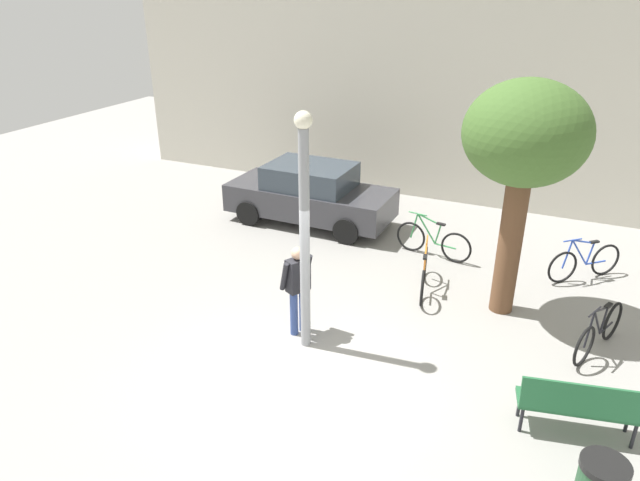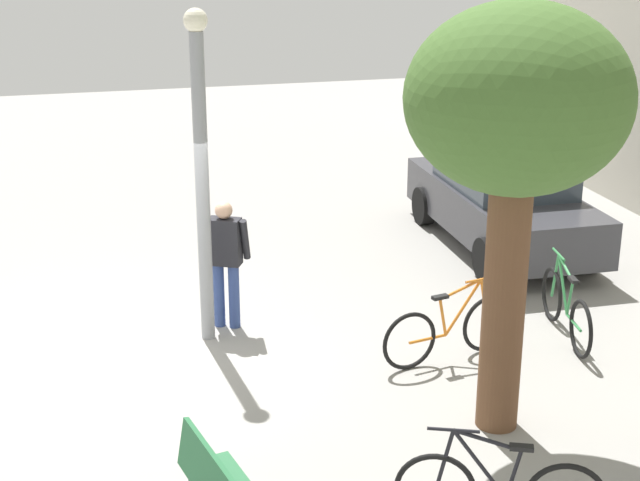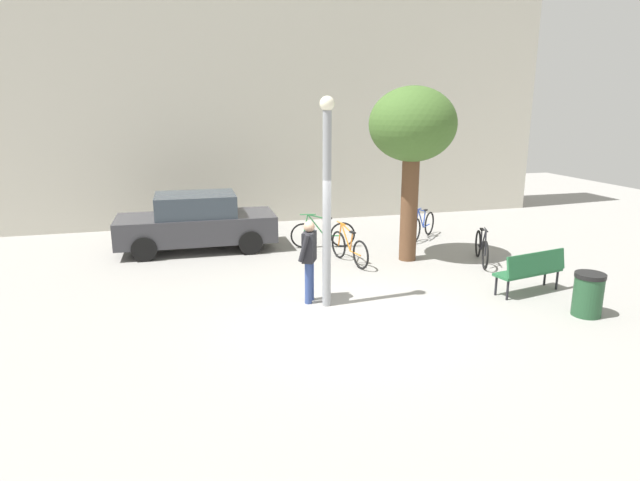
{
  "view_description": "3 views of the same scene",
  "coord_description": "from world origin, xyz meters",
  "px_view_note": "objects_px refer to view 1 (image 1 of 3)",
  "views": [
    {
      "loc": [
        3.34,
        -6.83,
        5.78
      ],
      "look_at": [
        -0.81,
        2.32,
        1.21
      ],
      "focal_mm": 32.48,
      "sensor_mm": 36.0,
      "label": 1
    },
    {
      "loc": [
        10.67,
        -0.72,
        5.1
      ],
      "look_at": [
        -0.97,
        2.31,
        0.93
      ],
      "focal_mm": 54.19,
      "sensor_mm": 36.0,
      "label": 2
    },
    {
      "loc": [
        -3.1,
        -8.96,
        3.88
      ],
      "look_at": [
        -0.25,
        1.57,
        1.11
      ],
      "focal_mm": 30.16,
      "sensor_mm": 36.0,
      "label": 3
    }
  ],
  "objects_px": {
    "lamppost": "(304,225)",
    "bicycle_black": "(599,332)",
    "park_bench": "(580,404)",
    "person_by_lamppost": "(298,284)",
    "bicycle_orange": "(424,274)",
    "plaza_tree": "(525,140)",
    "bicycle_green": "(433,241)",
    "parked_car_charcoal": "(310,194)",
    "bicycle_blue": "(584,262)"
  },
  "relations": [
    {
      "from": "lamppost",
      "to": "bicycle_black",
      "type": "xyz_separation_m",
      "value": [
        4.57,
        1.83,
        -1.85
      ]
    },
    {
      "from": "park_bench",
      "to": "person_by_lamppost",
      "type": "bearing_deg",
      "value": 170.8
    },
    {
      "from": "bicycle_orange",
      "to": "bicycle_black",
      "type": "bearing_deg",
      "value": -14.75
    },
    {
      "from": "bicycle_black",
      "to": "lamppost",
      "type": "bearing_deg",
      "value": -158.18
    },
    {
      "from": "lamppost",
      "to": "plaza_tree",
      "type": "distance_m",
      "value": 4.02
    },
    {
      "from": "park_bench",
      "to": "bicycle_green",
      "type": "distance_m",
      "value": 5.76
    },
    {
      "from": "park_bench",
      "to": "bicycle_orange",
      "type": "distance_m",
      "value": 4.33
    },
    {
      "from": "lamppost",
      "to": "bicycle_green",
      "type": "distance_m",
      "value": 4.82
    },
    {
      "from": "person_by_lamppost",
      "to": "bicycle_black",
      "type": "xyz_separation_m",
      "value": [
        4.85,
        1.54,
        -0.58
      ]
    },
    {
      "from": "plaza_tree",
      "to": "parked_car_charcoal",
      "type": "xyz_separation_m",
      "value": [
        -5.16,
        2.4,
        -2.53
      ]
    },
    {
      "from": "person_by_lamppost",
      "to": "parked_car_charcoal",
      "type": "height_order",
      "value": "person_by_lamppost"
    },
    {
      "from": "lamppost",
      "to": "bicycle_black",
      "type": "height_order",
      "value": "lamppost"
    },
    {
      "from": "park_bench",
      "to": "bicycle_blue",
      "type": "height_order",
      "value": "bicycle_blue"
    },
    {
      "from": "bicycle_green",
      "to": "park_bench",
      "type": "bearing_deg",
      "value": -55.93
    },
    {
      "from": "bicycle_orange",
      "to": "park_bench",
      "type": "bearing_deg",
      "value": -46.38
    },
    {
      "from": "park_bench",
      "to": "plaza_tree",
      "type": "height_order",
      "value": "plaza_tree"
    },
    {
      "from": "bicycle_blue",
      "to": "bicycle_orange",
      "type": "xyz_separation_m",
      "value": [
        -2.91,
        -1.87,
        -0.0
      ]
    },
    {
      "from": "park_bench",
      "to": "plaza_tree",
      "type": "bearing_deg",
      "value": 115.33
    },
    {
      "from": "bicycle_blue",
      "to": "bicycle_black",
      "type": "xyz_separation_m",
      "value": [
        0.31,
        -2.72,
        -0.0
      ]
    },
    {
      "from": "park_bench",
      "to": "parked_car_charcoal",
      "type": "bearing_deg",
      "value": 140.47
    },
    {
      "from": "bicycle_black",
      "to": "bicycle_orange",
      "type": "xyz_separation_m",
      "value": [
        -3.22,
        0.85,
        0.0
      ]
    },
    {
      "from": "lamppost",
      "to": "bicycle_black",
      "type": "relative_size",
      "value": 2.39
    },
    {
      "from": "person_by_lamppost",
      "to": "bicycle_blue",
      "type": "height_order",
      "value": "person_by_lamppost"
    },
    {
      "from": "bicycle_blue",
      "to": "bicycle_black",
      "type": "height_order",
      "value": "same"
    },
    {
      "from": "park_bench",
      "to": "bicycle_blue",
      "type": "distance_m",
      "value": 5.01
    },
    {
      "from": "plaza_tree",
      "to": "bicycle_green",
      "type": "height_order",
      "value": "plaza_tree"
    },
    {
      "from": "bicycle_black",
      "to": "parked_car_charcoal",
      "type": "xyz_separation_m",
      "value": [
        -6.83,
        3.16,
        0.39
      ]
    },
    {
      "from": "lamppost",
      "to": "bicycle_blue",
      "type": "xyz_separation_m",
      "value": [
        4.25,
        4.55,
        -1.85
      ]
    },
    {
      "from": "bicycle_green",
      "to": "bicycle_orange",
      "type": "xyz_separation_m",
      "value": [
        0.24,
        -1.63,
        0.0
      ]
    },
    {
      "from": "plaza_tree",
      "to": "bicycle_green",
      "type": "distance_m",
      "value": 3.83
    },
    {
      "from": "person_by_lamppost",
      "to": "bicycle_black",
      "type": "relative_size",
      "value": 0.99
    },
    {
      "from": "lamppost",
      "to": "bicycle_green",
      "type": "bearing_deg",
      "value": 75.58
    },
    {
      "from": "plaza_tree",
      "to": "lamppost",
      "type": "bearing_deg",
      "value": -138.24
    },
    {
      "from": "plaza_tree",
      "to": "parked_car_charcoal",
      "type": "distance_m",
      "value": 6.23
    },
    {
      "from": "person_by_lamppost",
      "to": "bicycle_orange",
      "type": "relative_size",
      "value": 0.94
    },
    {
      "from": "person_by_lamppost",
      "to": "bicycle_green",
      "type": "bearing_deg",
      "value": 70.93
    },
    {
      "from": "parked_car_charcoal",
      "to": "bicycle_orange",
      "type": "bearing_deg",
      "value": -32.62
    },
    {
      "from": "lamppost",
      "to": "parked_car_charcoal",
      "type": "height_order",
      "value": "lamppost"
    },
    {
      "from": "person_by_lamppost",
      "to": "lamppost",
      "type": "bearing_deg",
      "value": -45.83
    },
    {
      "from": "bicycle_black",
      "to": "bicycle_orange",
      "type": "bearing_deg",
      "value": 165.25
    },
    {
      "from": "bicycle_blue",
      "to": "bicycle_black",
      "type": "bearing_deg",
      "value": -83.43
    },
    {
      "from": "bicycle_blue",
      "to": "bicycle_green",
      "type": "distance_m",
      "value": 3.16
    },
    {
      "from": "bicycle_black",
      "to": "bicycle_orange",
      "type": "height_order",
      "value": "same"
    },
    {
      "from": "bicycle_orange",
      "to": "parked_car_charcoal",
      "type": "relative_size",
      "value": 0.42
    },
    {
      "from": "person_by_lamppost",
      "to": "parked_car_charcoal",
      "type": "relative_size",
      "value": 0.4
    },
    {
      "from": "bicycle_blue",
      "to": "bicycle_black",
      "type": "relative_size",
      "value": 0.8
    },
    {
      "from": "plaza_tree",
      "to": "bicycle_orange",
      "type": "height_order",
      "value": "plaza_tree"
    },
    {
      "from": "plaza_tree",
      "to": "bicycle_black",
      "type": "bearing_deg",
      "value": -24.25
    },
    {
      "from": "bicycle_green",
      "to": "bicycle_orange",
      "type": "relative_size",
      "value": 1.01
    },
    {
      "from": "plaza_tree",
      "to": "bicycle_blue",
      "type": "relative_size",
      "value": 3.18
    }
  ]
}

